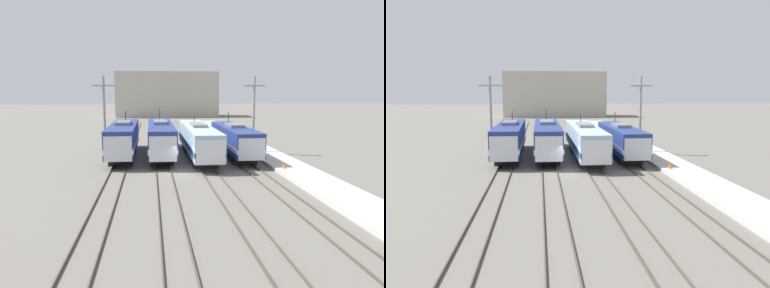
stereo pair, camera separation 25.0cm
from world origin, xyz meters
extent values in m
plane|color=#666059|center=(0.00, 0.00, 0.00)|extent=(400.00, 400.00, 0.00)
cube|color=#4C4238|center=(-7.37, 0.00, 0.07)|extent=(0.07, 120.00, 0.15)
cube|color=#4C4238|center=(-5.93, 0.00, 0.07)|extent=(0.07, 120.00, 0.15)
cube|color=#4C4238|center=(-2.93, 0.00, 0.07)|extent=(0.07, 120.00, 0.15)
cube|color=#4C4238|center=(-1.50, 0.00, 0.07)|extent=(0.07, 120.00, 0.15)
cube|color=#4C4238|center=(1.50, 0.00, 0.07)|extent=(0.07, 120.00, 0.15)
cube|color=#4C4238|center=(2.93, 0.00, 0.07)|extent=(0.07, 120.00, 0.15)
cube|color=#4C4238|center=(5.93, 0.00, 0.07)|extent=(0.07, 120.00, 0.15)
cube|color=#4C4238|center=(7.37, 0.00, 0.07)|extent=(0.07, 120.00, 0.15)
cube|color=black|center=(-6.65, 5.61, 0.47)|extent=(2.55, 3.83, 0.95)
cube|color=black|center=(-6.65, 14.32, 0.47)|extent=(2.55, 3.83, 0.95)
cube|color=navy|center=(-6.65, 9.96, 2.44)|extent=(3.00, 17.42, 2.97)
cube|color=silver|center=(-6.65, 9.96, 1.84)|extent=(3.04, 17.46, 0.54)
cube|color=silver|center=(-6.65, 2.25, 2.21)|extent=(2.76, 2.19, 2.53)
cube|color=black|center=(-6.65, 1.24, 2.77)|extent=(2.35, 0.08, 0.71)
cube|color=slate|center=(-6.65, 9.96, 4.10)|extent=(1.65, 4.35, 0.35)
cylinder|color=#38383D|center=(-6.65, 13.80, 4.63)|extent=(0.12, 0.12, 1.42)
cube|color=black|center=(-2.22, 5.63, 0.47)|extent=(2.52, 4.27, 0.95)
cube|color=black|center=(-2.22, 15.34, 0.47)|extent=(2.52, 4.27, 0.95)
cube|color=navy|center=(-2.22, 10.48, 2.44)|extent=(2.96, 19.42, 2.98)
cube|color=silver|center=(-2.22, 10.48, 1.84)|extent=(3.00, 19.46, 0.54)
cube|color=silver|center=(-2.22, 1.76, 2.22)|extent=(2.72, 2.17, 2.53)
cube|color=black|center=(-2.22, 0.75, 2.77)|extent=(2.31, 0.08, 0.71)
cube|color=slate|center=(-2.22, 10.48, 4.10)|extent=(1.63, 4.86, 0.35)
cylinder|color=#38383D|center=(-2.22, 14.76, 4.73)|extent=(0.12, 0.12, 1.60)
cube|color=#232326|center=(2.22, 3.54, 0.47)|extent=(2.58, 4.26, 0.95)
cube|color=#232326|center=(2.22, 13.23, 0.47)|extent=(2.58, 4.26, 0.95)
cube|color=#9EBCCC|center=(2.22, 8.39, 2.34)|extent=(3.04, 19.39, 2.78)
cube|color=navy|center=(2.22, 8.39, 1.79)|extent=(3.08, 19.43, 0.50)
cube|color=silver|center=(2.22, -0.28, 2.13)|extent=(2.80, 2.24, 2.37)
cube|color=black|center=(2.22, -1.33, 2.65)|extent=(2.38, 0.08, 0.66)
cube|color=gray|center=(2.22, 8.39, 3.91)|extent=(1.67, 4.85, 0.35)
cylinder|color=#38383D|center=(2.22, 12.65, 4.31)|extent=(0.12, 0.12, 1.16)
cube|color=black|center=(6.65, 4.51, 0.47)|extent=(2.53, 3.57, 0.95)
cube|color=black|center=(6.65, 12.64, 0.47)|extent=(2.53, 3.57, 0.95)
cube|color=navy|center=(6.65, 8.57, 2.28)|extent=(2.98, 16.25, 2.66)
cube|color=silver|center=(6.65, 8.57, 1.75)|extent=(3.02, 16.29, 0.48)
cube|color=silver|center=(6.65, 1.25, 2.08)|extent=(2.74, 1.79, 2.26)
cube|color=black|center=(6.65, 0.43, 2.58)|extent=(2.33, 0.08, 0.63)
cube|color=slate|center=(6.65, 8.57, 3.78)|extent=(1.64, 4.06, 0.35)
cylinder|color=#38383D|center=(6.65, 12.15, 4.38)|extent=(0.12, 0.12, 1.55)
cylinder|color=gray|center=(-8.94, 10.35, 4.85)|extent=(0.32, 0.32, 9.70)
cube|color=gray|center=(-8.94, 10.35, 8.53)|extent=(2.69, 0.16, 0.16)
cylinder|color=gray|center=(9.53, 10.35, 4.85)|extent=(0.32, 0.32, 9.70)
cube|color=gray|center=(9.53, 10.35, 8.53)|extent=(2.69, 0.16, 0.16)
cube|color=#B7B5AD|center=(10.76, 0.00, 0.17)|extent=(4.00, 120.00, 0.34)
cone|color=orange|center=(9.62, -0.72, 0.63)|extent=(0.39, 0.39, 0.58)
cube|color=#B2AD9E|center=(1.72, 83.79, 6.92)|extent=(31.32, 12.13, 13.84)
camera|label=1|loc=(-3.33, -35.64, 7.83)|focal=35.00mm
camera|label=2|loc=(-3.08, -35.67, 7.83)|focal=35.00mm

